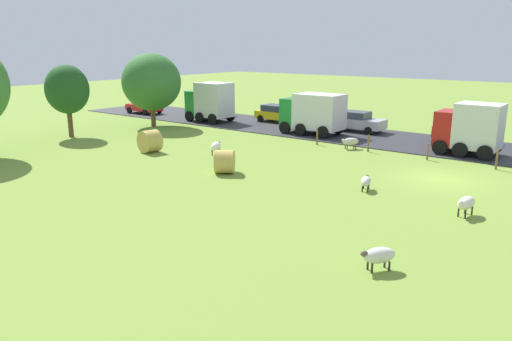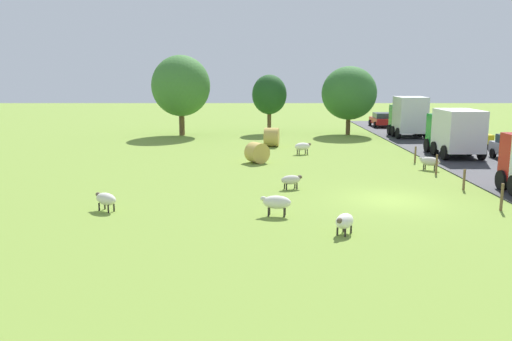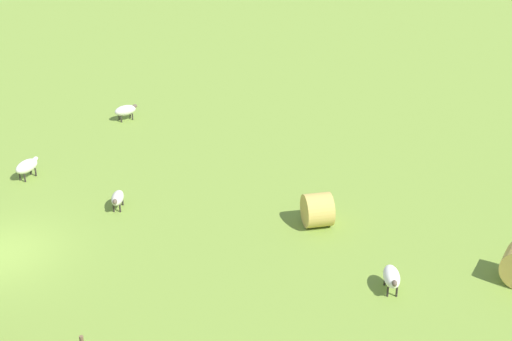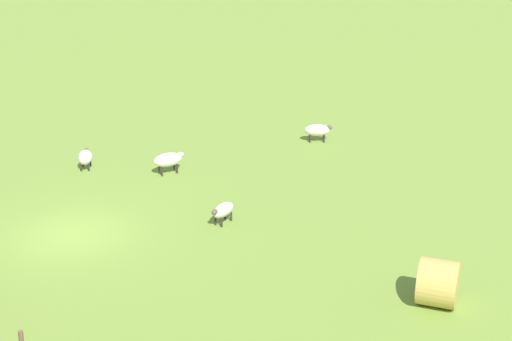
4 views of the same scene
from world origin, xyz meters
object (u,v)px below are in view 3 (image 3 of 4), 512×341
Objects in this scene: sheep_1 at (27,166)px; sheep_3 at (392,277)px; sheep_5 at (117,198)px; hay_bale_1 at (317,210)px; sheep_4 at (125,110)px.

sheep_1 is 16.63m from sheep_3.
hay_bale_1 reaches higher than sheep_5.
sheep_3 is 18.40m from sheep_4.
sheep_1 is 12.87m from hay_bale_1.
sheep_3 is 4.86m from hay_bale_1.
sheep_1 reaches higher than sheep_5.
hay_bale_1 is (6.38, 12.07, 0.14)m from sheep_4.
sheep_1 is 1.11× the size of sheep_5.
sheep_3 reaches higher than sheep_5.
hay_bale_1 is at bearing 93.38° from sheep_1.
sheep_3 reaches higher than sheep_4.
sheep_5 is at bearing -77.88° from hay_bale_1.
hay_bale_1 is (-3.26, -3.60, 0.09)m from sheep_3.
sheep_4 is at bearing 173.84° from sheep_1.
sheep_3 is at bearing 58.41° from sheep_4.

